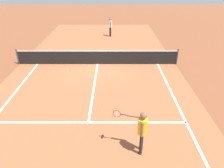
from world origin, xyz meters
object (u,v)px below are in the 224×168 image
object	(u,v)px
player_far	(110,25)
tennis_ball_near_net	(67,70)
net	(97,57)
player_near	(141,128)
tennis_ball_mid_court	(102,111)

from	to	relation	value
player_far	tennis_ball_near_net	size ratio (longest dim) A/B	26.67
net	player_far	bearing A→B (deg)	83.38
net	player_near	distance (m)	8.29
tennis_ball_near_net	tennis_ball_mid_court	world-z (taller)	same
net	tennis_ball_mid_court	xyz separation A→B (m)	(0.55, -5.58, -0.46)
player_near	tennis_ball_mid_court	size ratio (longest dim) A/B	25.37
player_near	tennis_ball_mid_court	bearing A→B (deg)	120.16
tennis_ball_near_net	tennis_ball_mid_court	xyz separation A→B (m)	(2.41, -4.58, 0.00)
tennis_ball_near_net	tennis_ball_mid_court	bearing A→B (deg)	-62.22
net	tennis_ball_near_net	distance (m)	2.17
player_near	tennis_ball_mid_court	world-z (taller)	player_near
player_far	tennis_ball_mid_court	distance (m)	12.74
tennis_ball_near_net	tennis_ball_mid_court	size ratio (longest dim) A/B	1.00
player_near	player_far	bearing A→B (deg)	94.33
player_far	tennis_ball_near_net	distance (m)	8.61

